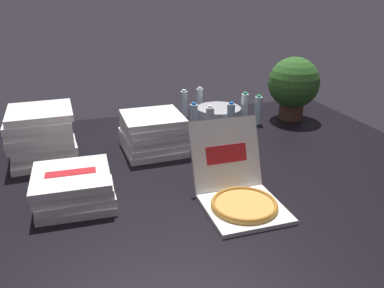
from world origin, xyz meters
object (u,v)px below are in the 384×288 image
Objects in this scene: water_bottle_1 at (200,101)px; water_bottle_4 at (231,118)px; pizza_stack_left_mid at (41,135)px; potted_plant at (294,85)px; water_bottle_5 at (194,119)px; pizza_stack_left_far at (74,187)px; water_bottle_2 at (245,107)px; water_bottle_3 at (184,104)px; water_bottle_6 at (210,122)px; ice_bucket at (219,115)px; pizza_stack_center_near at (153,133)px; open_pizza_box at (239,191)px; water_bottle_0 at (258,110)px.

water_bottle_4 is at bearing -80.73° from water_bottle_1.
potted_plant is (1.95, 0.24, 0.12)m from pizza_stack_left_mid.
water_bottle_4 is 1.00× the size of water_bottle_5.
water_bottle_1 is at bearing 47.54° from pizza_stack_left_far.
water_bottle_2 is at bearing -41.97° from water_bottle_1.
water_bottle_2 is (0.30, -0.27, 0.00)m from water_bottle_1.
water_bottle_1 and water_bottle_3 have the same top height.
ice_bucket is at bearing 56.78° from water_bottle_6.
pizza_stack_left_mid is 1.79× the size of water_bottle_4.
potted_plant is at bearing 7.18° from pizza_stack_left_mid.
pizza_stack_center_near is at bearing -155.36° from water_bottle_2.
water_bottle_2 is 1.00× the size of water_bottle_5.
open_pizza_box is 0.86m from pizza_stack_center_near.
water_bottle_3 is 0.47× the size of potted_plant.
pizza_stack_left_far is at bearing -149.12° from water_bottle_4.
water_bottle_3 is at bearing 84.37° from water_bottle_5.
water_bottle_4 is 0.18m from water_bottle_6.
pizza_stack_center_near is 1.78× the size of water_bottle_5.
water_bottle_0 is 1.00× the size of water_bottle_1.
water_bottle_0 and water_bottle_3 have the same top height.
water_bottle_2 is at bearing 120.95° from water_bottle_0.
potted_plant reaches higher than pizza_stack_left_far.
pizza_stack_left_mid is at bearing -168.45° from water_bottle_2.
water_bottle_3 is at bearing 57.09° from pizza_stack_center_near.
water_bottle_4 is (0.23, -0.45, 0.00)m from water_bottle_3.
water_bottle_6 is (1.16, 0.06, -0.05)m from pizza_stack_left_mid.
water_bottle_2 is 0.48m from water_bottle_6.
water_bottle_2 is 1.00× the size of water_bottle_6.
water_bottle_3 is 1.00× the size of water_bottle_6.
water_bottle_1 reaches higher than ice_bucket.
water_bottle_6 is (0.99, 0.66, 0.03)m from pizza_stack_left_far.
pizza_stack_left_far is at bearing -141.49° from ice_bucket.
open_pizza_box is 0.96m from water_bottle_6.
water_bottle_1 and water_bottle_2 have the same top height.
water_bottle_2 is at bearing 33.35° from water_bottle_6.
potted_plant is at bearing -19.71° from water_bottle_3.
water_bottle_2 is at bearing 17.41° from water_bottle_5.
water_bottle_0 is at bearing 17.92° from water_bottle_6.
water_bottle_2 is 0.51m from water_bottle_5.
pizza_stack_left_far is 1.49m from water_bottle_3.
pizza_stack_left_mid is at bearing -176.00° from water_bottle_4.
open_pizza_box reaches higher than water_bottle_4.
ice_bucket is at bearing 30.44° from water_bottle_5.
water_bottle_1 reaches higher than pizza_stack_left_far.
water_bottle_0 and water_bottle_4 have the same top height.
pizza_stack_left_mid reaches higher than water_bottle_4.
potted_plant is (0.88, 0.08, 0.18)m from water_bottle_5.
ice_bucket is 1.49× the size of water_bottle_4.
potted_plant reaches higher than ice_bucket.
water_bottle_2 is 0.31m from water_bottle_4.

